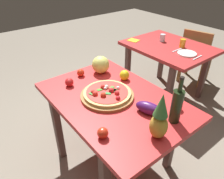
{
  "coord_description": "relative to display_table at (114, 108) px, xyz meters",
  "views": [
    {
      "loc": [
        1.1,
        -0.88,
        1.74
      ],
      "look_at": [
        -0.05,
        0.02,
        0.81
      ],
      "focal_mm": 33.89,
      "sensor_mm": 36.0,
      "label": 1
    }
  ],
  "objects": [
    {
      "name": "bell_pepper",
      "position": [
        -0.18,
        0.27,
        0.14
      ],
      "size": [
        0.09,
        0.09,
        0.1
      ],
      "primitive_type": "ellipsoid",
      "color": "yellow",
      "rests_on": "display_table"
    },
    {
      "name": "tomato_by_bottle",
      "position": [
        -0.39,
        -0.19,
        0.13
      ],
      "size": [
        0.07,
        0.07,
        0.07
      ],
      "primitive_type": "sphere",
      "color": "red",
      "rests_on": "display_table"
    },
    {
      "name": "knife_utensil",
      "position": [
        -0.03,
        1.23,
        0.1
      ],
      "size": [
        0.02,
        0.18,
        0.01
      ],
      "primitive_type": "cube",
      "rotation": [
        0.0,
        0.0,
        0.04
      ],
      "color": "silver",
      "rests_on": "background_table"
    },
    {
      "name": "pizza_board",
      "position": [
        -0.05,
        -0.03,
        0.11
      ],
      "size": [
        0.44,
        0.44,
        0.02
      ],
      "primitive_type": "cylinder",
      "color": "olive",
      "rests_on": "display_table"
    },
    {
      "name": "ground_plane",
      "position": [
        0.0,
        0.0,
        -0.66
      ],
      "size": [
        10.0,
        10.0,
        0.0
      ],
      "primitive_type": "plane",
      "color": "gray"
    },
    {
      "name": "drinking_glass_water",
      "position": [
        -0.64,
        1.34,
        0.14
      ],
      "size": [
        0.07,
        0.07,
        0.1
      ],
      "primitive_type": "cylinder",
      "color": "silver",
      "rests_on": "background_table"
    },
    {
      "name": "melon",
      "position": [
        -0.43,
        0.18,
        0.18
      ],
      "size": [
        0.17,
        0.17,
        0.17
      ],
      "primitive_type": "sphere",
      "color": "#DCDE6A",
      "rests_on": "display_table"
    },
    {
      "name": "display_table",
      "position": [
        0.0,
        0.0,
        0.0
      ],
      "size": [
        1.24,
        0.84,
        0.76
      ],
      "color": "brown",
      "rests_on": "ground_plane"
    },
    {
      "name": "pizza",
      "position": [
        -0.05,
        -0.03,
        0.14
      ],
      "size": [
        0.39,
        0.39,
        0.06
      ],
      "color": "tan",
      "rests_on": "pizza_board"
    },
    {
      "name": "napkin_folded",
      "position": [
        -0.9,
        1.06,
        0.1
      ],
      "size": [
        0.17,
        0.15,
        0.01
      ],
      "primitive_type": "cube",
      "rotation": [
        0.0,
        0.0,
        0.26
      ],
      "color": "yellow",
      "rests_on": "background_table"
    },
    {
      "name": "tomato_near_board",
      "position": [
        0.41,
        0.29,
        0.13
      ],
      "size": [
        0.07,
        0.07,
        0.07
      ],
      "primitive_type": "sphere",
      "color": "red",
      "rests_on": "display_table"
    },
    {
      "name": "background_table",
      "position": [
        -0.48,
        1.29,
        -0.01
      ],
      "size": [
        1.06,
        0.83,
        0.76
      ],
      "color": "brown",
      "rests_on": "ground_plane"
    },
    {
      "name": "dining_chair",
      "position": [
        -0.45,
        1.93,
        -0.18
      ],
      "size": [
        0.48,
        0.48,
        0.85
      ],
      "rotation": [
        0.0,
        0.0,
        3.38
      ],
      "color": "olive",
      "rests_on": "ground_plane"
    },
    {
      "name": "wine_bottle",
      "position": [
        0.47,
        0.16,
        0.23
      ],
      "size": [
        0.08,
        0.08,
        0.35
      ],
      "color": "black",
      "rests_on": "display_table"
    },
    {
      "name": "fork_utensil",
      "position": [
        -0.31,
        1.23,
        0.1
      ],
      "size": [
        0.02,
        0.18,
        0.01
      ],
      "primitive_type": "cube",
      "rotation": [
        0.0,
        0.0,
        0.01
      ],
      "color": "silver",
      "rests_on": "background_table"
    },
    {
      "name": "eggplant",
      "position": [
        0.3,
        0.08,
        0.14
      ],
      "size": [
        0.22,
        0.16,
        0.09
      ],
      "primitive_type": "ellipsoid",
      "rotation": [
        0.0,
        0.0,
        0.37
      ],
      "color": "#431655",
      "rests_on": "display_table"
    },
    {
      "name": "tomato_at_corner",
      "position": [
        -0.49,
        -0.01,
        0.13
      ],
      "size": [
        0.07,
        0.07,
        0.07
      ],
      "primitive_type": "sphere",
      "color": "red",
      "rests_on": "display_table"
    },
    {
      "name": "tomato_beside_pepper",
      "position": [
        0.3,
        -0.32,
        0.13
      ],
      "size": [
        0.07,
        0.07,
        0.07
      ],
      "primitive_type": "sphere",
      "color": "red",
      "rests_on": "display_table"
    },
    {
      "name": "drinking_glass_juice",
      "position": [
        -0.34,
        1.37,
        0.15
      ],
      "size": [
        0.07,
        0.07,
        0.1
      ],
      "primitive_type": "cylinder",
      "color": "orange",
      "rests_on": "background_table"
    },
    {
      "name": "dinner_plate",
      "position": [
        -0.17,
        1.23,
        0.1
      ],
      "size": [
        0.22,
        0.22,
        0.02
      ],
      "primitive_type": "cylinder",
      "color": "white",
      "rests_on": "background_table"
    },
    {
      "name": "pineapple_left",
      "position": [
        0.5,
        -0.05,
        0.24
      ],
      "size": [
        0.11,
        0.11,
        0.33
      ],
      "color": "#AF8B2E",
      "rests_on": "display_table"
    }
  ]
}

